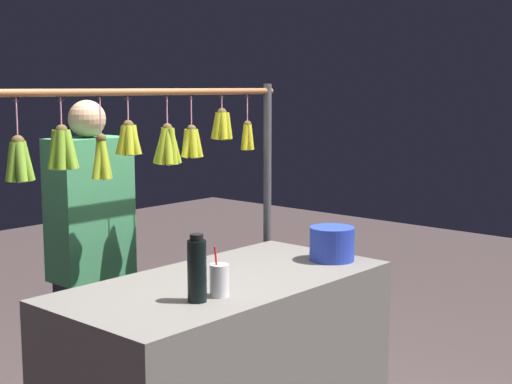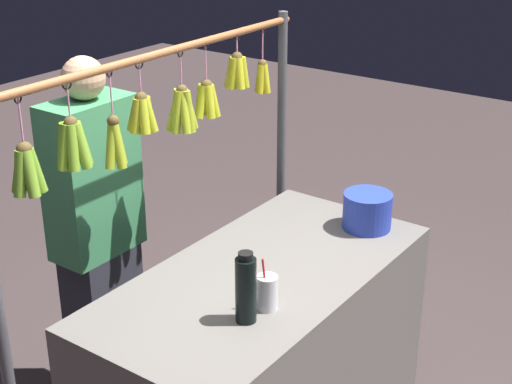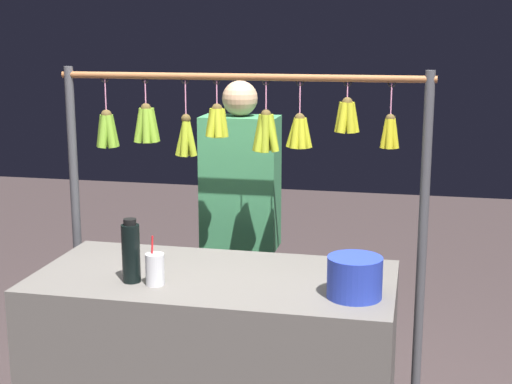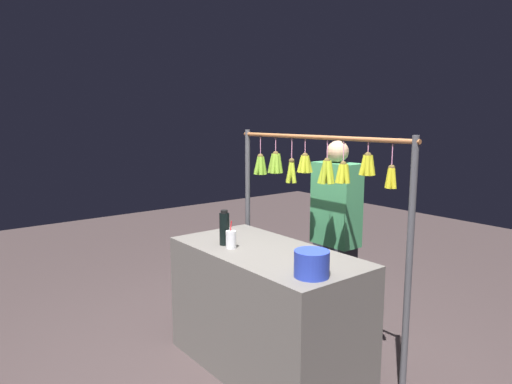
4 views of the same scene
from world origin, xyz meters
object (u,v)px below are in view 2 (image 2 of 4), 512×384
object	(u,v)px
drink_cup	(267,292)
vendor_person	(98,244)
blue_bucket	(367,211)
water_bottle	(246,289)

from	to	relation	value
drink_cup	vendor_person	distance (m)	1.01
blue_bucket	vendor_person	world-z (taller)	vendor_person
water_bottle	drink_cup	xyz separation A→B (m)	(-0.11, 0.02, -0.06)
water_bottle	drink_cup	size ratio (longest dim) A/B	1.32
water_bottle	blue_bucket	size ratio (longest dim) A/B	1.25
water_bottle	blue_bucket	distance (m)	0.91
drink_cup	vendor_person	xyz separation A→B (m)	(-0.12, -0.99, -0.15)
water_bottle	vendor_person	xyz separation A→B (m)	(-0.22, -0.98, -0.21)
blue_bucket	vendor_person	bearing A→B (deg)	-54.83
blue_bucket	drink_cup	distance (m)	0.80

